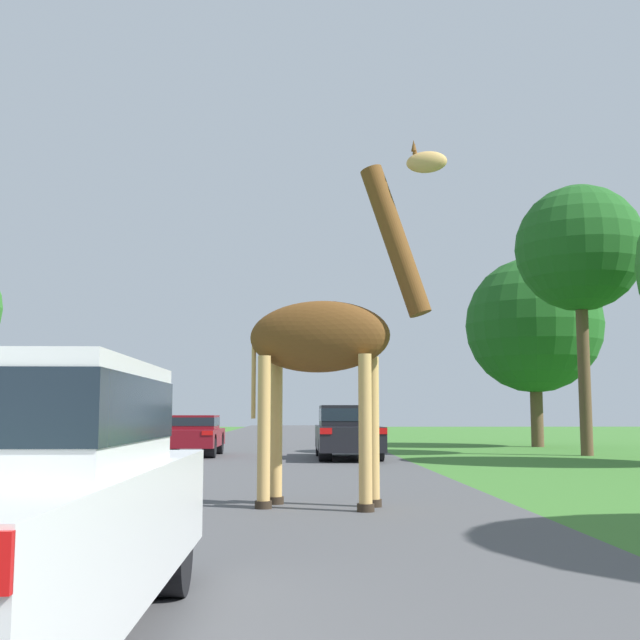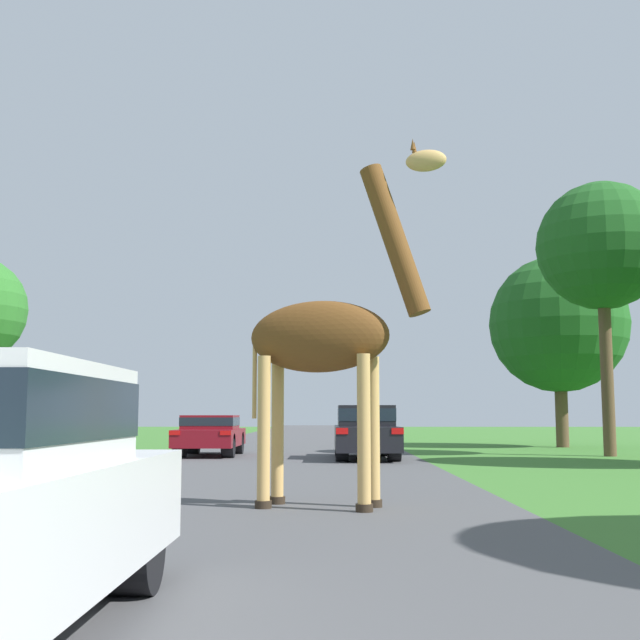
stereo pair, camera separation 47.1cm
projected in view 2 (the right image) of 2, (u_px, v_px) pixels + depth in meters
road at (293, 448)px, 29.79m from camera, size 7.87×120.00×0.00m
giraffe_near_road at (330, 337)px, 11.06m from camera, size 2.82×1.20×5.01m
car_queue_right at (366, 431)px, 22.84m from camera, size 1.74×4.67×1.50m
car_queue_left at (210, 433)px, 24.43m from camera, size 1.75×3.95×1.22m
tree_left_edge at (602, 247)px, 24.77m from camera, size 3.97×3.97×8.42m
tree_far_right at (559, 324)px, 31.11m from camera, size 5.33×5.33×7.41m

